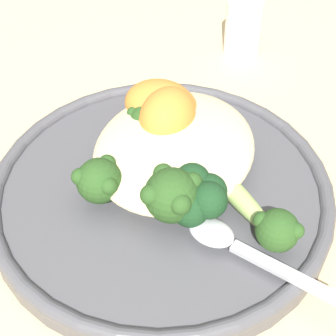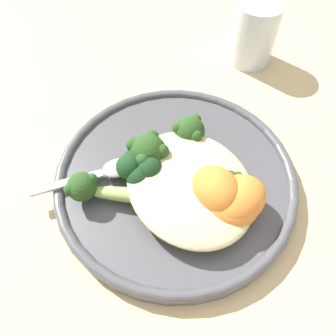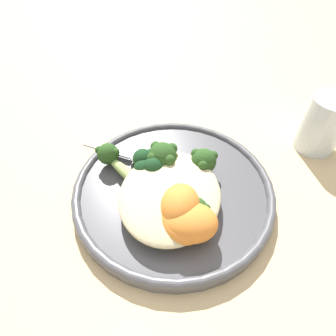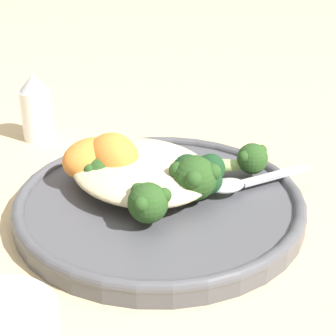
{
  "view_description": "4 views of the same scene",
  "coord_description": "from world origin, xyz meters",
  "px_view_note": "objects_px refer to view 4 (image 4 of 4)",
  "views": [
    {
      "loc": [
        0.29,
        0.12,
        0.34
      ],
      "look_at": [
        0.03,
        0.01,
        0.05
      ],
      "focal_mm": 60.0,
      "sensor_mm": 36.0,
      "label": 1
    },
    {
      "loc": [
        -0.15,
        0.11,
        0.33
      ],
      "look_at": [
        0.02,
        0.01,
        0.04
      ],
      "focal_mm": 35.0,
      "sensor_mm": 36.0,
      "label": 2
    },
    {
      "loc": [
        -0.21,
        -0.03,
        0.29
      ],
      "look_at": [
        0.02,
        0.01,
        0.05
      ],
      "focal_mm": 28.0,
      "sensor_mm": 36.0,
      "label": 3
    },
    {
      "loc": [
        0.38,
        -0.28,
        0.28
      ],
      "look_at": [
        0.01,
        0.01,
        0.04
      ],
      "focal_mm": 60.0,
      "sensor_mm": 36.0,
      "label": 4
    }
  ],
  "objects_px": {
    "plate": "(156,205)",
    "sweet_potato_chunk_1": "(91,159)",
    "quinoa_mound": "(145,169)",
    "broccoli_stalk_3": "(227,162)",
    "broccoli_stalk_1": "(149,199)",
    "salt_shaker": "(36,107)",
    "broccoli_stalk_2": "(187,176)",
    "kale_tuft": "(199,173)",
    "sweet_potato_chunk_0": "(114,157)",
    "spoon": "(241,183)",
    "sweet_potato_chunk_2": "(102,159)",
    "broccoli_stalk_0": "(117,170)"
  },
  "relations": [
    {
      "from": "quinoa_mound",
      "to": "broccoli_stalk_2",
      "type": "height_order",
      "value": "broccoli_stalk_2"
    },
    {
      "from": "plate",
      "to": "broccoli_stalk_1",
      "type": "xyz_separation_m",
      "value": [
        0.02,
        -0.03,
        0.03
      ]
    },
    {
      "from": "broccoli_stalk_2",
      "to": "salt_shaker",
      "type": "distance_m",
      "value": 0.25
    },
    {
      "from": "plate",
      "to": "broccoli_stalk_3",
      "type": "distance_m",
      "value": 0.08
    },
    {
      "from": "broccoli_stalk_2",
      "to": "sweet_potato_chunk_2",
      "type": "bearing_deg",
      "value": -153.16
    },
    {
      "from": "broccoli_stalk_0",
      "to": "spoon",
      "type": "height_order",
      "value": "broccoli_stalk_0"
    },
    {
      "from": "sweet_potato_chunk_1",
      "to": "sweet_potato_chunk_0",
      "type": "bearing_deg",
      "value": 40.37
    },
    {
      "from": "sweet_potato_chunk_2",
      "to": "plate",
      "type": "bearing_deg",
      "value": 13.88
    },
    {
      "from": "broccoli_stalk_2",
      "to": "sweet_potato_chunk_2",
      "type": "height_order",
      "value": "broccoli_stalk_2"
    },
    {
      "from": "quinoa_mound",
      "to": "sweet_potato_chunk_1",
      "type": "relative_size",
      "value": 2.44
    },
    {
      "from": "broccoli_stalk_1",
      "to": "broccoli_stalk_2",
      "type": "bearing_deg",
      "value": 140.74
    },
    {
      "from": "quinoa_mound",
      "to": "sweet_potato_chunk_2",
      "type": "xyz_separation_m",
      "value": [
        -0.04,
        -0.03,
        0.0
      ]
    },
    {
      "from": "sweet_potato_chunk_1",
      "to": "spoon",
      "type": "distance_m",
      "value": 0.15
    },
    {
      "from": "sweet_potato_chunk_2",
      "to": "kale_tuft",
      "type": "relative_size",
      "value": 1.25
    },
    {
      "from": "quinoa_mound",
      "to": "broccoli_stalk_0",
      "type": "relative_size",
      "value": 1.46
    },
    {
      "from": "quinoa_mound",
      "to": "broccoli_stalk_3",
      "type": "height_order",
      "value": "broccoli_stalk_3"
    },
    {
      "from": "broccoli_stalk_0",
      "to": "broccoli_stalk_1",
      "type": "relative_size",
      "value": 1.11
    },
    {
      "from": "broccoli_stalk_3",
      "to": "sweet_potato_chunk_0",
      "type": "xyz_separation_m",
      "value": [
        -0.06,
        -0.09,
        0.01
      ]
    },
    {
      "from": "quinoa_mound",
      "to": "broccoli_stalk_2",
      "type": "xyz_separation_m",
      "value": [
        0.04,
        0.02,
        0.01
      ]
    },
    {
      "from": "salt_shaker",
      "to": "sweet_potato_chunk_2",
      "type": "bearing_deg",
      "value": -4.67
    },
    {
      "from": "broccoli_stalk_1",
      "to": "kale_tuft",
      "type": "bearing_deg",
      "value": 138.54
    },
    {
      "from": "quinoa_mound",
      "to": "salt_shaker",
      "type": "xyz_separation_m",
      "value": [
        -0.2,
        -0.01,
        0.0
      ]
    },
    {
      "from": "sweet_potato_chunk_2",
      "to": "spoon",
      "type": "relative_size",
      "value": 0.54
    },
    {
      "from": "broccoli_stalk_0",
      "to": "broccoli_stalk_1",
      "type": "height_order",
      "value": "broccoli_stalk_1"
    },
    {
      "from": "quinoa_mound",
      "to": "broccoli_stalk_0",
      "type": "distance_m",
      "value": 0.03
    },
    {
      "from": "broccoli_stalk_2",
      "to": "kale_tuft",
      "type": "xyz_separation_m",
      "value": [
        0.0,
        0.01,
        -0.0
      ]
    },
    {
      "from": "broccoli_stalk_1",
      "to": "kale_tuft",
      "type": "height_order",
      "value": "broccoli_stalk_1"
    },
    {
      "from": "broccoli_stalk_1",
      "to": "salt_shaker",
      "type": "distance_m",
      "value": 0.26
    },
    {
      "from": "broccoli_stalk_1",
      "to": "salt_shaker",
      "type": "xyz_separation_m",
      "value": [
        -0.26,
        0.02,
        0.0
      ]
    },
    {
      "from": "sweet_potato_chunk_1",
      "to": "plate",
      "type": "bearing_deg",
      "value": 21.09
    },
    {
      "from": "kale_tuft",
      "to": "plate",
      "type": "bearing_deg",
      "value": -112.35
    },
    {
      "from": "plate",
      "to": "sweet_potato_chunk_1",
      "type": "height_order",
      "value": "sweet_potato_chunk_1"
    },
    {
      "from": "kale_tuft",
      "to": "spoon",
      "type": "relative_size",
      "value": 0.43
    },
    {
      "from": "broccoli_stalk_0",
      "to": "sweet_potato_chunk_2",
      "type": "height_order",
      "value": "sweet_potato_chunk_2"
    },
    {
      "from": "quinoa_mound",
      "to": "broccoli_stalk_1",
      "type": "xyz_separation_m",
      "value": [
        0.05,
        -0.03,
        0.0
      ]
    },
    {
      "from": "kale_tuft",
      "to": "spoon",
      "type": "distance_m",
      "value": 0.04
    },
    {
      "from": "broccoli_stalk_1",
      "to": "spoon",
      "type": "distance_m",
      "value": 0.1
    },
    {
      "from": "sweet_potato_chunk_0",
      "to": "broccoli_stalk_1",
      "type": "bearing_deg",
      "value": -10.42
    },
    {
      "from": "broccoli_stalk_0",
      "to": "broccoli_stalk_2",
      "type": "xyz_separation_m",
      "value": [
        0.06,
        0.04,
        0.01
      ]
    },
    {
      "from": "plate",
      "to": "spoon",
      "type": "height_order",
      "value": "spoon"
    },
    {
      "from": "broccoli_stalk_0",
      "to": "plate",
      "type": "bearing_deg",
      "value": 123.28
    },
    {
      "from": "broccoli_stalk_3",
      "to": "sweet_potato_chunk_2",
      "type": "bearing_deg",
      "value": 178.79
    },
    {
      "from": "broccoli_stalk_2",
      "to": "broccoli_stalk_1",
      "type": "bearing_deg",
      "value": -80.51
    },
    {
      "from": "broccoli_stalk_2",
      "to": "broccoli_stalk_3",
      "type": "height_order",
      "value": "broccoli_stalk_2"
    },
    {
      "from": "kale_tuft",
      "to": "sweet_potato_chunk_0",
      "type": "bearing_deg",
      "value": -142.98
    },
    {
      "from": "sweet_potato_chunk_1",
      "to": "salt_shaker",
      "type": "distance_m",
      "value": 0.17
    },
    {
      "from": "plate",
      "to": "kale_tuft",
      "type": "relative_size",
      "value": 5.49
    },
    {
      "from": "kale_tuft",
      "to": "spoon",
      "type": "xyz_separation_m",
      "value": [
        0.02,
        0.03,
        -0.01
      ]
    },
    {
      "from": "plate",
      "to": "salt_shaker",
      "type": "height_order",
      "value": "salt_shaker"
    },
    {
      "from": "plate",
      "to": "quinoa_mound",
      "type": "height_order",
      "value": "quinoa_mound"
    }
  ]
}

